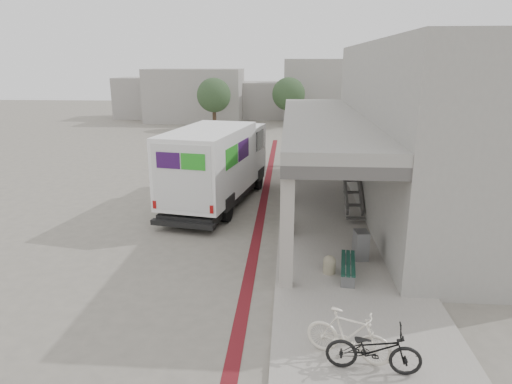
# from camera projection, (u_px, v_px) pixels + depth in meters

# --- Properties ---
(ground) EXTENTS (120.00, 120.00, 0.00)m
(ground) POSITION_uv_depth(u_px,v_px,m) (228.00, 240.00, 16.49)
(ground) COLOR slate
(ground) RESTS_ON ground
(bike_lane_stripe) EXTENTS (0.35, 40.00, 0.01)m
(bike_lane_stripe) POSITION_uv_depth(u_px,v_px,m) (260.00, 222.00, 18.33)
(bike_lane_stripe) COLOR maroon
(bike_lane_stripe) RESTS_ON ground
(sidewalk) EXTENTS (4.40, 28.00, 0.12)m
(sidewalk) POSITION_uv_depth(u_px,v_px,m) (340.00, 242.00, 16.19)
(sidewalk) COLOR gray
(sidewalk) RESTS_ON ground
(transit_building) EXTENTS (7.60, 17.00, 7.00)m
(transit_building) POSITION_uv_depth(u_px,v_px,m) (400.00, 130.00, 19.39)
(transit_building) COLOR gray
(transit_building) RESTS_ON ground
(distant_backdrop) EXTENTS (28.00, 10.00, 6.50)m
(distant_backdrop) POSITION_uv_depth(u_px,v_px,m) (245.00, 95.00, 50.35)
(distant_backdrop) COLOR #9A9691
(distant_backdrop) RESTS_ON ground
(tree_left) EXTENTS (3.20, 3.20, 4.80)m
(tree_left) POSITION_uv_depth(u_px,v_px,m) (214.00, 95.00, 42.81)
(tree_left) COLOR #38281C
(tree_left) RESTS_ON ground
(tree_mid) EXTENTS (3.20, 3.20, 4.80)m
(tree_mid) POSITION_uv_depth(u_px,v_px,m) (289.00, 94.00, 44.24)
(tree_mid) COLOR #38281C
(tree_mid) RESTS_ON ground
(tree_right) EXTENTS (3.20, 3.20, 4.80)m
(tree_right) POSITION_uv_depth(u_px,v_px,m) (374.00, 95.00, 42.72)
(tree_right) COLOR #38281C
(tree_right) RESTS_ON ground
(fedex_truck) EXTENTS (3.98, 8.60, 3.53)m
(fedex_truck) POSITION_uv_depth(u_px,v_px,m) (217.00, 163.00, 20.26)
(fedex_truck) COLOR black
(fedex_truck) RESTS_ON ground
(bench) EXTENTS (0.61, 1.86, 0.43)m
(bench) POSITION_uv_depth(u_px,v_px,m) (348.00, 266.00, 13.42)
(bench) COLOR slate
(bench) RESTS_ON sidewalk
(bollard_near) EXTENTS (0.37, 0.37, 0.56)m
(bollard_near) POSITION_uv_depth(u_px,v_px,m) (329.00, 264.00, 13.60)
(bollard_near) COLOR gray
(bollard_near) RESTS_ON sidewalk
(bollard_far) EXTENTS (0.45, 0.45, 0.67)m
(bollard_far) POSITION_uv_depth(u_px,v_px,m) (287.00, 217.00, 17.57)
(bollard_far) COLOR gray
(bollard_far) RESTS_ON sidewalk
(utility_cabinet) EXTENTS (0.47, 0.60, 0.93)m
(utility_cabinet) POSITION_uv_depth(u_px,v_px,m) (361.00, 245.00, 14.55)
(utility_cabinet) COLOR slate
(utility_cabinet) RESTS_ON sidewalk
(bicycle_black) EXTENTS (1.98, 0.88, 1.01)m
(bicycle_black) POSITION_uv_depth(u_px,v_px,m) (374.00, 349.00, 9.22)
(bicycle_black) COLOR black
(bicycle_black) RESTS_ON sidewalk
(bicycle_cream) EXTENTS (1.91, 1.20, 1.11)m
(bicycle_cream) POSITION_uv_depth(u_px,v_px,m) (349.00, 335.00, 9.61)
(bicycle_cream) COLOR silver
(bicycle_cream) RESTS_ON sidewalk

